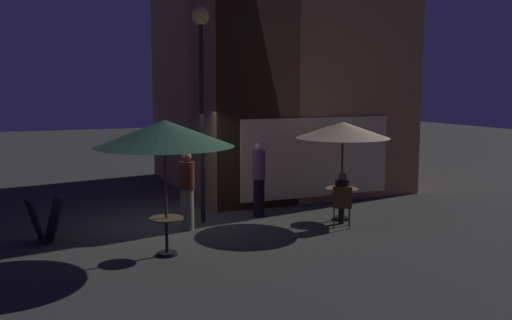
{
  "coord_description": "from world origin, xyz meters",
  "views": [
    {
      "loc": [
        -3.31,
        -11.88,
        3.13
      ],
      "look_at": [
        1.62,
        -0.55,
        1.49
      ],
      "focal_mm": 39.34,
      "sensor_mm": 36.0,
      "label": 1
    }
  ],
  "objects": [
    {
      "name": "ground_plane",
      "position": [
        0.0,
        0.0,
        0.0
      ],
      "size": [
        60.0,
        60.0,
        0.0
      ],
      "primitive_type": "plane",
      "color": "#363631"
    },
    {
      "name": "patio_umbrella_1",
      "position": [
        3.68,
        -0.85,
        2.11
      ],
      "size": [
        2.17,
        2.17,
        2.31
      ],
      "color": "black",
      "rests_on": "ground"
    },
    {
      "name": "patron_seated_0",
      "position": [
        3.35,
        -1.39,
        0.69
      ],
      "size": [
        0.46,
        0.51,
        1.23
      ],
      "rotation": [
        0.0,
        0.0,
        1.02
      ],
      "color": "black",
      "rests_on": "ground"
    },
    {
      "name": "patron_standing_1",
      "position": [
        0.09,
        -0.31,
        0.87
      ],
      "size": [
        0.34,
        0.34,
        1.71
      ],
      "rotation": [
        0.0,
        0.0,
        1.85
      ],
      "color": "#7A715C",
      "rests_on": "ground"
    },
    {
      "name": "menu_sandwich_board",
      "position": [
        -2.82,
        -0.11,
        0.44
      ],
      "size": [
        0.74,
        0.67,
        0.86
      ],
      "rotation": [
        0.0,
        0.0,
        0.22
      ],
      "color": "black",
      "rests_on": "ground"
    },
    {
      "name": "patron_standing_2",
      "position": [
        2.04,
        0.22,
        0.91
      ],
      "size": [
        0.31,
        0.31,
        1.78
      ],
      "rotation": [
        0.0,
        0.0,
        5.27
      ],
      "color": "black",
      "rests_on": "ground"
    },
    {
      "name": "cafe_table_1",
      "position": [
        3.68,
        -0.85,
        0.56
      ],
      "size": [
        0.76,
        0.76,
        0.75
      ],
      "color": "black",
      "rests_on": "ground"
    },
    {
      "name": "street_lamp_near_corner",
      "position": [
        0.63,
        0.23,
        3.65
      ],
      "size": [
        0.4,
        0.4,
        4.86
      ],
      "color": "black",
      "rests_on": "ground"
    },
    {
      "name": "cafe_building",
      "position": [
        3.34,
        3.27,
        4.81
      ],
      "size": [
        6.22,
        6.78,
        9.63
      ],
      "color": "#AF8051",
      "rests_on": "ground"
    },
    {
      "name": "patio_umbrella_0",
      "position": [
        -0.8,
        -1.95,
        2.27
      ],
      "size": [
        2.54,
        2.54,
        2.52
      ],
      "color": "black",
      "rests_on": "ground"
    },
    {
      "name": "cafe_chair_0",
      "position": [
        3.27,
        -1.52,
        0.57
      ],
      "size": [
        0.58,
        0.58,
        0.94
      ],
      "rotation": [
        0.0,
        0.0,
        1.02
      ],
      "color": "#4D3D1B",
      "rests_on": "ground"
    },
    {
      "name": "cafe_table_0",
      "position": [
        -0.8,
        -1.95,
        0.48
      ],
      "size": [
        0.64,
        0.64,
        0.71
      ],
      "color": "black",
      "rests_on": "ground"
    }
  ]
}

